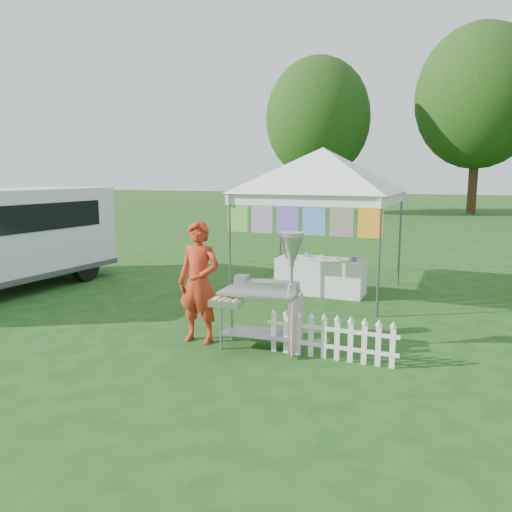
% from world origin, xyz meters
% --- Properties ---
extents(ground, '(120.00, 120.00, 0.00)m').
position_xyz_m(ground, '(0.00, 0.00, 0.00)').
color(ground, '#193F12').
rests_on(ground, ground).
extents(canopy_main, '(4.24, 4.24, 3.45)m').
position_xyz_m(canopy_main, '(0.00, 3.49, 2.99)').
color(canopy_main, '#59595E').
rests_on(canopy_main, ground).
extents(tree_left, '(6.40, 6.40, 9.53)m').
position_xyz_m(tree_left, '(-6.00, 24.00, 5.83)').
color(tree_left, '#3E2216').
rests_on(tree_left, ground).
extents(tree_mid, '(7.60, 7.60, 11.52)m').
position_xyz_m(tree_mid, '(3.00, 28.00, 7.14)').
color(tree_mid, '#3E2216').
rests_on(tree_mid, ground).
extents(donut_cart, '(1.20, 0.92, 1.68)m').
position_xyz_m(donut_cart, '(0.30, -0.16, 0.99)').
color(donut_cart, gray).
rests_on(donut_cart, ground).
extents(vendor, '(0.66, 0.44, 1.79)m').
position_xyz_m(vendor, '(-0.79, -0.24, 0.90)').
color(vendor, '#B62C16').
rests_on(vendor, ground).
extents(picket_fence, '(1.80, 0.03, 0.56)m').
position_xyz_m(picket_fence, '(1.18, -0.22, 0.29)').
color(picket_fence, white).
rests_on(picket_fence, ground).
extents(display_table, '(1.80, 0.70, 0.74)m').
position_xyz_m(display_table, '(0.04, 3.39, 0.37)').
color(display_table, white).
rests_on(display_table, ground).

